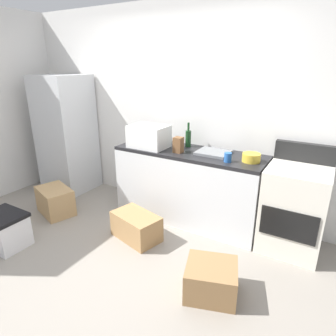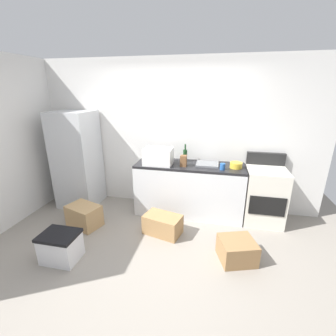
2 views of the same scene
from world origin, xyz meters
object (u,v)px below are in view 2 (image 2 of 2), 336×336
at_px(cardboard_box_medium, 84,216).
at_px(microwave, 158,156).
at_px(storage_bin, 61,247).
at_px(stove_oven, 264,195).
at_px(knife_block, 183,161).
at_px(refrigerator, 78,160).
at_px(cardboard_box_small, 237,250).
at_px(mixing_bowl, 236,165).
at_px(wine_bottle, 185,155).
at_px(coffee_mug, 223,167).
at_px(cardboard_box_large, 163,224).

bearing_deg(cardboard_box_medium, microwave, 32.05).
bearing_deg(cardboard_box_medium, storage_bin, -79.53).
distance_m(stove_oven, knife_block, 1.42).
height_order(refrigerator, microwave, refrigerator).
relative_size(microwave, cardboard_box_medium, 0.91).
bearing_deg(cardboard_box_small, refrigerator, 160.07).
distance_m(knife_block, cardboard_box_small, 1.53).
relative_size(refrigerator, mixing_bowl, 9.10).
bearing_deg(wine_bottle, stove_oven, -6.93).
height_order(microwave, storage_bin, microwave).
xyz_separation_m(wine_bottle, cardboard_box_small, (0.86, -1.23, -0.87)).
xyz_separation_m(refrigerator, coffee_mug, (2.58, -0.11, 0.09)).
height_order(coffee_mug, cardboard_box_large, coffee_mug).
relative_size(mixing_bowl, cardboard_box_large, 0.35).
bearing_deg(refrigerator, microwave, -1.82).
bearing_deg(stove_oven, coffee_mug, -166.60).
bearing_deg(coffee_mug, microwave, 176.66).
relative_size(wine_bottle, coffee_mug, 3.00).
distance_m(cardboard_box_small, storage_bin, 2.24).
distance_m(stove_oven, coffee_mug, 0.86).
relative_size(stove_oven, mixing_bowl, 5.79).
relative_size(coffee_mug, cardboard_box_medium, 0.20).
height_order(knife_block, cardboard_box_medium, knife_block).
relative_size(stove_oven, wine_bottle, 3.67).
bearing_deg(microwave, cardboard_box_small, -37.34).
bearing_deg(cardboard_box_small, mixing_bowl, 91.15).
xyz_separation_m(stove_oven, knife_block, (-1.31, -0.12, 0.52)).
distance_m(mixing_bowl, storage_bin, 2.75).
bearing_deg(mixing_bowl, microwave, -176.62).
height_order(refrigerator, coffee_mug, refrigerator).
bearing_deg(stove_oven, cardboard_box_small, -113.25).
xyz_separation_m(coffee_mug, cardboard_box_medium, (-2.10, -0.60, -0.78)).
xyz_separation_m(microwave, wine_bottle, (0.41, 0.27, -0.03)).
bearing_deg(cardboard_box_medium, cardboard_box_large, 2.76).
bearing_deg(cardboard_box_medium, coffee_mug, 16.03).
xyz_separation_m(wine_bottle, knife_block, (0.01, -0.28, -0.02)).
relative_size(coffee_mug, knife_block, 0.56).
bearing_deg(stove_oven, cardboard_box_large, -155.07).
distance_m(microwave, coffee_mug, 1.04).
distance_m(mixing_bowl, cardboard_box_small, 1.32).
bearing_deg(mixing_bowl, coffee_mug, -147.36).
bearing_deg(wine_bottle, microwave, -146.94).
height_order(mixing_bowl, storage_bin, mixing_bowl).
distance_m(stove_oven, microwave, 1.83).
xyz_separation_m(refrigerator, storage_bin, (0.62, -1.49, -0.67)).
bearing_deg(knife_block, wine_bottle, 93.03).
xyz_separation_m(refrigerator, microwave, (1.54, -0.05, 0.17)).
bearing_deg(refrigerator, cardboard_box_medium, -56.18).
bearing_deg(storage_bin, knife_block, 46.63).
bearing_deg(storage_bin, microwave, 57.42).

